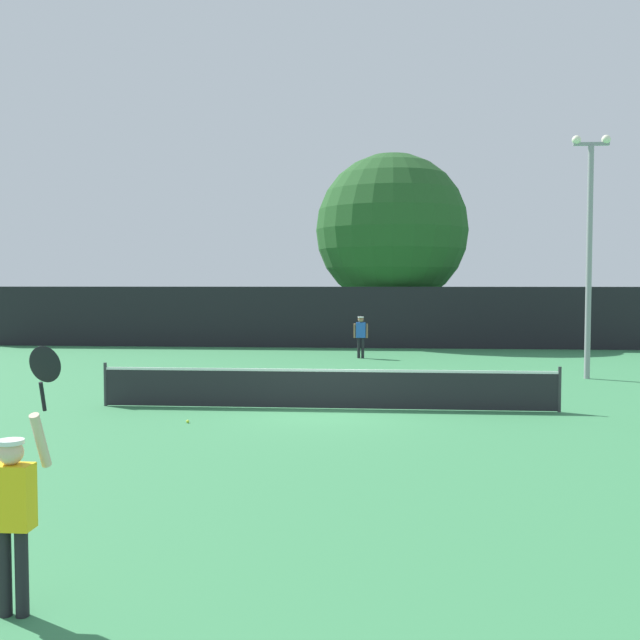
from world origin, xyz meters
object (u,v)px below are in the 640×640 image
Objects in this scene: player_receiving at (361,333)px; light_pole at (589,240)px; player_serving at (14,499)px; tennis_ball at (188,421)px; parked_car_far at (538,325)px; large_tree at (392,230)px; parked_car_mid at (302,324)px; parked_car_near at (201,324)px.

player_receiving is 9.84m from light_pole.
player_serving is at bearing 83.64° from player_receiving.
player_receiving is 14.35m from tennis_ball.
player_serving reaches higher than parked_car_far.
parked_car_mid is at bearing 154.17° from large_tree.
parked_car_near is at bearing 177.91° from parked_car_far.
parked_car_mid is (-0.07, 23.99, 0.74)m from tennis_ball.
light_pole is at bearing -50.56° from parked_car_near.
parked_car_mid is 12.63m from parked_car_far.
large_tree is at bearing -27.49° from parked_car_mid.
parked_car_mid is (-3.46, 10.08, -0.25)m from player_receiving.
parked_car_near is (-10.37, 2.42, -4.89)m from large_tree.
light_pole is (9.86, 17.34, 3.29)m from player_serving.
light_pole reaches higher than parked_car_far.
parked_car_far is (18.19, 0.09, 0.00)m from parked_car_near.
player_receiving reaches higher than tennis_ball.
parked_car_far is (9.17, 10.26, -0.25)m from player_receiving.
light_pole is 1.78× the size of parked_car_far.
parked_car_mid is (-4.81, 2.33, -4.89)m from large_tree.
parked_car_near is (-6.46, 33.20, -0.30)m from player_serving.
parked_car_mid is at bearing 91.55° from player_serving.
parked_car_near is (-16.32, 15.86, -3.59)m from light_pole.
player_receiving is 0.39× the size of parked_car_far.
player_serving is 0.26× the size of large_tree.
tennis_ball is 24.00m from parked_car_mid.
player_receiving is at bearing -134.16° from parked_car_far.
parked_car_near and parked_car_mid have the same top height.
light_pole is 16.46m from parked_car_far.
large_tree is 7.25m from parked_car_mid.
player_receiving is at bearing 142.04° from light_pole.
tennis_ball is 0.02× the size of parked_car_far.
tennis_ball is (-3.39, -13.91, -0.99)m from player_receiving.
player_serving is 31.37m from large_tree.
large_tree is at bearing -19.51° from parked_car_near.
light_pole is 19.42m from parked_car_mid.
light_pole is at bearing 60.38° from player_serving.
light_pole is at bearing 142.04° from player_receiving.
large_tree is at bearing -99.89° from player_receiving.
large_tree reaches higher than parked_car_far.
player_serving is 9.22m from tennis_ball.
light_pole reaches higher than player_receiving.
parked_car_near is 1.03× the size of parked_car_mid.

